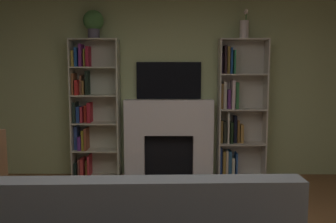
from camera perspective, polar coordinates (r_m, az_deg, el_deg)
The scene contains 7 objects.
wall_back_accent at distance 5.23m, azimuth 0.13°, elevation 3.70°, with size 5.82×0.06×2.53m, color #A7B37A.
fireplace at distance 5.16m, azimuth 0.12°, elevation -3.91°, with size 1.35×0.52×1.11m.
tv at distance 5.17m, azimuth 0.13°, elevation 4.89°, with size 0.91×0.06×0.52m, color black.
bookshelf_left at distance 5.24m, azimuth -12.11°, elevation 0.24°, with size 0.67×0.29×1.95m.
bookshelf_right at distance 5.22m, azimuth 10.61°, elevation -0.21°, with size 0.67×0.27×1.95m.
potted_plant at distance 5.20m, azimuth -11.65°, elevation 13.58°, with size 0.28×0.28×0.39m.
vase_with_flowers at distance 5.18m, azimuth 11.91°, elevation 12.68°, with size 0.12×0.12×0.40m.
Camera 1 is at (0.02, -2.33, 1.52)m, focal length 38.72 mm.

